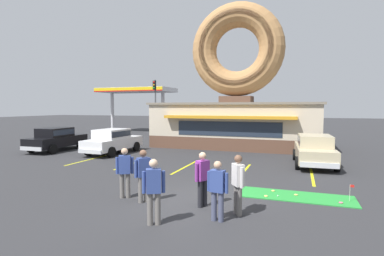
{
  "coord_description": "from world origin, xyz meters",
  "views": [
    {
      "loc": [
        3.29,
        -8.99,
        3.06
      ],
      "look_at": [
        -1.71,
        5.0,
        2.0
      ],
      "focal_mm": 28.0,
      "sensor_mm": 36.0,
      "label": 1
    }
  ],
  "objects_px": {
    "car_white": "(113,140)",
    "trash_bin": "(309,148)",
    "pedestrian_hooded_kid": "(143,173)",
    "pedestrian_crossing_woman": "(238,182)",
    "car_black": "(56,138)",
    "car_champagne": "(314,149)",
    "pedestrian_clipboard_woman": "(125,170)",
    "pedestrian_beanie_man": "(218,188)",
    "pedestrian_blue_sweater_man": "(154,188)",
    "golf_ball": "(278,196)",
    "traffic_light_pole": "(155,100)",
    "putting_flag_pin": "(351,189)",
    "pedestrian_leather_jacket_man": "(202,177)"
  },
  "relations": [
    {
      "from": "car_champagne",
      "to": "pedestrian_leather_jacket_man",
      "type": "relative_size",
      "value": 2.76
    },
    {
      "from": "trash_bin",
      "to": "traffic_light_pole",
      "type": "xyz_separation_m",
      "value": [
        -14.56,
        8.0,
        3.21
      ]
    },
    {
      "from": "car_black",
      "to": "trash_bin",
      "type": "distance_m",
      "value": 16.88
    },
    {
      "from": "car_champagne",
      "to": "pedestrian_hooded_kid",
      "type": "relative_size",
      "value": 2.74
    },
    {
      "from": "pedestrian_blue_sweater_man",
      "to": "trash_bin",
      "type": "bearing_deg",
      "value": 72.12
    },
    {
      "from": "golf_ball",
      "to": "pedestrian_clipboard_woman",
      "type": "xyz_separation_m",
      "value": [
        -4.83,
        -1.78,
        0.89
      ]
    },
    {
      "from": "pedestrian_blue_sweater_man",
      "to": "pedestrian_clipboard_woman",
      "type": "relative_size",
      "value": 1.02
    },
    {
      "from": "pedestrian_blue_sweater_man",
      "to": "pedestrian_crossing_woman",
      "type": "xyz_separation_m",
      "value": [
        1.91,
        1.45,
        -0.01
      ]
    },
    {
      "from": "car_white",
      "to": "pedestrian_hooded_kid",
      "type": "height_order",
      "value": "pedestrian_hooded_kid"
    },
    {
      "from": "car_champagne",
      "to": "pedestrian_crossing_woman",
      "type": "relative_size",
      "value": 2.71
    },
    {
      "from": "traffic_light_pole",
      "to": "car_white",
      "type": "bearing_deg",
      "value": -77.54
    },
    {
      "from": "pedestrian_hooded_kid",
      "to": "pedestrian_leather_jacket_man",
      "type": "xyz_separation_m",
      "value": [
        1.91,
        0.22,
        -0.01
      ]
    },
    {
      "from": "car_black",
      "to": "pedestrian_clipboard_woman",
      "type": "relative_size",
      "value": 2.73
    },
    {
      "from": "pedestrian_crossing_woman",
      "to": "trash_bin",
      "type": "distance_m",
      "value": 11.62
    },
    {
      "from": "pedestrian_clipboard_woman",
      "to": "pedestrian_blue_sweater_man",
      "type": "bearing_deg",
      "value": -41.64
    },
    {
      "from": "pedestrian_hooded_kid",
      "to": "pedestrian_leather_jacket_man",
      "type": "relative_size",
      "value": 1.01
    },
    {
      "from": "pedestrian_hooded_kid",
      "to": "pedestrian_blue_sweater_man",
      "type": "bearing_deg",
      "value": -53.22
    },
    {
      "from": "putting_flag_pin",
      "to": "pedestrian_crossing_woman",
      "type": "relative_size",
      "value": 0.32
    },
    {
      "from": "golf_ball",
      "to": "traffic_light_pole",
      "type": "xyz_separation_m",
      "value": [
        -13.29,
        17.33,
        3.66
      ]
    },
    {
      "from": "pedestrian_blue_sweater_man",
      "to": "pedestrian_crossing_woman",
      "type": "relative_size",
      "value": 1.01
    },
    {
      "from": "pedestrian_blue_sweater_man",
      "to": "pedestrian_hooded_kid",
      "type": "bearing_deg",
      "value": 126.78
    },
    {
      "from": "golf_ball",
      "to": "pedestrian_beanie_man",
      "type": "relative_size",
      "value": 0.03
    },
    {
      "from": "pedestrian_blue_sweater_man",
      "to": "pedestrian_leather_jacket_man",
      "type": "distance_m",
      "value": 1.92
    },
    {
      "from": "car_white",
      "to": "trash_bin",
      "type": "bearing_deg",
      "value": 14.09
    },
    {
      "from": "putting_flag_pin",
      "to": "car_champagne",
      "type": "relative_size",
      "value": 0.12
    },
    {
      "from": "car_champagne",
      "to": "pedestrian_leather_jacket_man",
      "type": "distance_m",
      "value": 8.84
    },
    {
      "from": "pedestrian_blue_sweater_man",
      "to": "pedestrian_clipboard_woman",
      "type": "xyz_separation_m",
      "value": [
        -1.96,
        1.74,
        -0.02
      ]
    },
    {
      "from": "golf_ball",
      "to": "pedestrian_blue_sweater_man",
      "type": "bearing_deg",
      "value": -129.18
    },
    {
      "from": "pedestrian_blue_sweater_man",
      "to": "pedestrian_crossing_woman",
      "type": "distance_m",
      "value": 2.4
    },
    {
      "from": "pedestrian_hooded_kid",
      "to": "car_black",
      "type": "bearing_deg",
      "value": 144.63
    },
    {
      "from": "golf_ball",
      "to": "traffic_light_pole",
      "type": "relative_size",
      "value": 0.01
    },
    {
      "from": "car_champagne",
      "to": "pedestrian_beanie_man",
      "type": "height_order",
      "value": "pedestrian_beanie_man"
    },
    {
      "from": "trash_bin",
      "to": "pedestrian_crossing_woman",
      "type": "bearing_deg",
      "value": -101.11
    },
    {
      "from": "putting_flag_pin",
      "to": "pedestrian_leather_jacket_man",
      "type": "xyz_separation_m",
      "value": [
        -4.36,
        -2.0,
        0.5
      ]
    },
    {
      "from": "putting_flag_pin",
      "to": "car_champagne",
      "type": "bearing_deg",
      "value": 97.73
    },
    {
      "from": "pedestrian_crossing_woman",
      "to": "pedestrian_beanie_man",
      "type": "bearing_deg",
      "value": -122.77
    },
    {
      "from": "trash_bin",
      "to": "pedestrian_blue_sweater_man",
      "type": "bearing_deg",
      "value": -107.88
    },
    {
      "from": "car_black",
      "to": "trash_bin",
      "type": "relative_size",
      "value": 4.73
    },
    {
      "from": "pedestrian_hooded_kid",
      "to": "pedestrian_crossing_woman",
      "type": "relative_size",
      "value": 0.99
    },
    {
      "from": "pedestrian_clipboard_woman",
      "to": "pedestrian_hooded_kid",
      "type": "bearing_deg",
      "value": -13.85
    },
    {
      "from": "car_white",
      "to": "pedestrian_blue_sweater_man",
      "type": "height_order",
      "value": "pedestrian_blue_sweater_man"
    },
    {
      "from": "car_white",
      "to": "pedestrian_leather_jacket_man",
      "type": "height_order",
      "value": "pedestrian_leather_jacket_man"
    },
    {
      "from": "putting_flag_pin",
      "to": "traffic_light_pole",
      "type": "height_order",
      "value": "traffic_light_pole"
    },
    {
      "from": "golf_ball",
      "to": "car_black",
      "type": "distance_m",
      "value": 16.43
    },
    {
      "from": "car_white",
      "to": "trash_bin",
      "type": "relative_size",
      "value": 4.75
    },
    {
      "from": "pedestrian_blue_sweater_man",
      "to": "pedestrian_beanie_man",
      "type": "bearing_deg",
      "value": 28.23
    },
    {
      "from": "putting_flag_pin",
      "to": "pedestrian_blue_sweater_man",
      "type": "bearing_deg",
      "value": -143.62
    },
    {
      "from": "car_white",
      "to": "car_black",
      "type": "bearing_deg",
      "value": -176.46
    },
    {
      "from": "pedestrian_blue_sweater_man",
      "to": "car_white",
      "type": "bearing_deg",
      "value": 129.13
    },
    {
      "from": "pedestrian_blue_sweater_man",
      "to": "pedestrian_hooded_kid",
      "type": "height_order",
      "value": "pedestrian_blue_sweater_man"
    }
  ]
}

